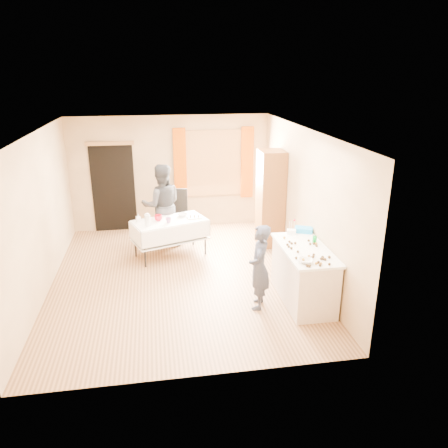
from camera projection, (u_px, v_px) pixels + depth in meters
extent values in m
cube|color=#9E7047|center=(181.00, 277.00, 7.90)|extent=(4.50, 5.50, 0.02)
cube|color=white|center=(175.00, 131.00, 7.02)|extent=(4.50, 5.50, 0.02)
cube|color=tan|center=(170.00, 173.00, 10.03)|extent=(4.50, 0.02, 2.60)
cube|color=tan|center=(194.00, 281.00, 4.89)|extent=(4.50, 0.02, 2.60)
cube|color=tan|center=(39.00, 215.00, 7.11)|extent=(0.02, 5.50, 2.60)
cube|color=tan|center=(305.00, 202.00, 7.81)|extent=(0.02, 5.50, 2.60)
cube|color=olive|center=(214.00, 163.00, 10.08)|extent=(1.32, 0.06, 1.52)
cube|color=white|center=(214.00, 163.00, 10.06)|extent=(1.20, 0.02, 1.40)
cube|color=#B54700|center=(180.00, 165.00, 9.91)|extent=(0.28, 0.06, 1.65)
cube|color=#B54700|center=(247.00, 163.00, 10.15)|extent=(0.28, 0.06, 1.65)
cube|color=black|center=(114.00, 188.00, 9.90)|extent=(0.95, 0.04, 2.00)
cube|color=olive|center=(110.00, 143.00, 9.53)|extent=(1.05, 0.06, 0.08)
cube|color=brown|center=(270.00, 199.00, 9.07)|extent=(0.50, 0.60, 2.01)
cube|color=beige|center=(303.00, 276.00, 6.97)|extent=(0.65, 1.43, 0.86)
cube|color=white|center=(305.00, 249.00, 6.81)|extent=(0.70, 1.49, 0.04)
cube|color=white|center=(169.00, 221.00, 8.58)|extent=(1.54, 1.12, 0.04)
cube|color=black|center=(177.00, 218.00, 9.53)|extent=(0.53, 0.53, 0.06)
cube|color=black|center=(177.00, 203.00, 9.62)|extent=(0.45, 0.13, 0.64)
imported|color=#262B3F|center=(259.00, 267.00, 6.69)|extent=(0.68, 0.60, 1.36)
imported|color=black|center=(162.00, 205.00, 9.09)|extent=(0.93, 0.76, 1.74)
cylinder|color=#06972A|center=(315.00, 240.00, 6.99)|extent=(0.07, 0.07, 0.12)
imported|color=white|center=(305.00, 261.00, 6.29)|extent=(0.34, 0.34, 0.05)
cube|color=white|center=(291.00, 232.00, 7.38)|extent=(0.17, 0.14, 0.08)
cube|color=#178DE4|center=(304.00, 230.00, 7.48)|extent=(0.36, 0.31, 0.08)
cylinder|color=silver|center=(148.00, 220.00, 8.22)|extent=(0.13, 0.13, 0.22)
imported|color=red|center=(158.00, 218.00, 8.51)|extent=(0.20, 0.20, 0.12)
imported|color=red|center=(168.00, 220.00, 8.41)|extent=(0.20, 0.20, 0.10)
imported|color=white|center=(183.00, 215.00, 8.79)|extent=(0.25, 0.25, 0.06)
cube|color=white|center=(194.00, 217.00, 8.71)|extent=(0.30, 0.22, 0.02)
imported|color=white|center=(138.00, 218.00, 8.45)|extent=(0.13, 0.13, 0.17)
sphere|color=#3F2314|center=(309.00, 256.00, 6.46)|extent=(0.04, 0.04, 0.04)
sphere|color=black|center=(287.00, 245.00, 6.89)|extent=(0.04, 0.04, 0.04)
sphere|color=black|center=(291.00, 248.00, 6.76)|extent=(0.04, 0.04, 0.04)
sphere|color=black|center=(325.00, 259.00, 6.36)|extent=(0.04, 0.04, 0.04)
sphere|color=black|center=(320.00, 265.00, 6.17)|extent=(0.04, 0.04, 0.04)
sphere|color=black|center=(323.00, 257.00, 6.44)|extent=(0.04, 0.04, 0.04)
sphere|color=#3F2314|center=(321.00, 264.00, 6.22)|extent=(0.04, 0.04, 0.04)
sphere|color=black|center=(310.00, 266.00, 6.14)|extent=(0.04, 0.04, 0.04)
sphere|color=black|center=(329.00, 264.00, 6.20)|extent=(0.04, 0.04, 0.04)
sphere|color=black|center=(314.00, 243.00, 6.94)|extent=(0.04, 0.04, 0.04)
sphere|color=black|center=(298.00, 252.00, 6.63)|extent=(0.04, 0.04, 0.04)
sphere|color=black|center=(295.00, 243.00, 6.95)|extent=(0.04, 0.04, 0.04)
sphere|color=#3F2314|center=(303.00, 260.00, 6.35)|extent=(0.04, 0.04, 0.04)
sphere|color=black|center=(329.00, 257.00, 6.44)|extent=(0.04, 0.04, 0.04)
sphere|color=black|center=(289.00, 242.00, 7.01)|extent=(0.04, 0.04, 0.04)
sphere|color=black|center=(317.00, 246.00, 6.85)|extent=(0.04, 0.04, 0.04)
sphere|color=black|center=(302.00, 257.00, 6.42)|extent=(0.04, 0.04, 0.04)
sphere|color=black|center=(330.00, 257.00, 6.43)|extent=(0.04, 0.04, 0.04)
sphere|color=#3F2314|center=(316.00, 243.00, 6.94)|extent=(0.04, 0.04, 0.04)
sphere|color=black|center=(323.00, 259.00, 6.38)|extent=(0.04, 0.04, 0.04)
sphere|color=black|center=(309.00, 240.00, 7.06)|extent=(0.04, 0.04, 0.04)
sphere|color=black|center=(310.00, 244.00, 6.92)|extent=(0.04, 0.04, 0.04)
sphere|color=black|center=(313.00, 256.00, 6.45)|extent=(0.04, 0.04, 0.04)
sphere|color=black|center=(289.00, 246.00, 6.82)|extent=(0.04, 0.04, 0.04)
sphere|color=#3F2314|center=(316.00, 263.00, 6.23)|extent=(0.04, 0.04, 0.04)
sphere|color=black|center=(312.00, 258.00, 6.41)|extent=(0.04, 0.04, 0.04)
sphere|color=black|center=(296.00, 258.00, 6.41)|extent=(0.04, 0.04, 0.04)
sphere|color=black|center=(321.00, 259.00, 6.38)|extent=(0.04, 0.04, 0.04)
sphere|color=black|center=(292.00, 243.00, 6.95)|extent=(0.04, 0.04, 0.04)
sphere|color=black|center=(314.00, 255.00, 6.52)|extent=(0.04, 0.04, 0.04)
sphere|color=#3F2314|center=(284.00, 238.00, 7.18)|extent=(0.04, 0.04, 0.04)
sphere|color=black|center=(318.00, 262.00, 6.26)|extent=(0.04, 0.04, 0.04)
sphere|color=black|center=(307.00, 266.00, 6.16)|extent=(0.04, 0.04, 0.04)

